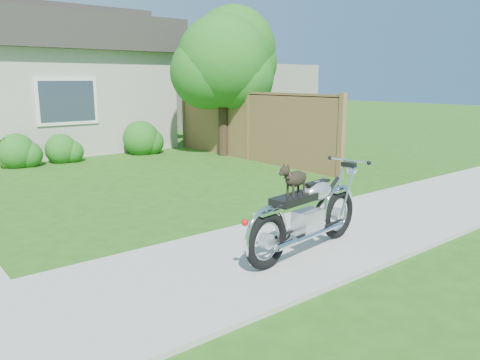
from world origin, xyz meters
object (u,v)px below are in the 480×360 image
(tree_near, at_px, (228,66))
(tree_far, at_px, (237,53))
(motorcycle_with_dog, at_px, (308,212))
(potted_plant_right, at_px, (6,152))
(fence, at_px, (248,126))

(tree_near, height_order, tree_far, tree_far)
(tree_near, relative_size, tree_far, 0.81)
(tree_near, bearing_deg, motorcycle_with_dog, -120.11)
(tree_far, height_order, potted_plant_right, tree_far)
(tree_far, bearing_deg, potted_plant_right, -168.42)
(fence, relative_size, motorcycle_with_dog, 2.98)
(tree_far, bearing_deg, fence, -125.25)
(tree_near, bearing_deg, tree_far, 48.62)
(fence, distance_m, potted_plant_right, 6.26)
(potted_plant_right, xyz_separation_m, motorcycle_with_dog, (1.52, -8.86, 0.16))
(fence, bearing_deg, motorcycle_with_dog, -123.72)
(potted_plant_right, bearing_deg, motorcycle_with_dog, -80.24)
(tree_near, distance_m, motorcycle_with_dog, 8.29)
(tree_far, xyz_separation_m, motorcycle_with_dog, (-7.30, -10.67, -2.62))
(fence, distance_m, tree_near, 1.85)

